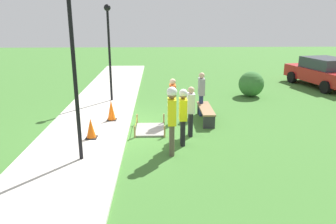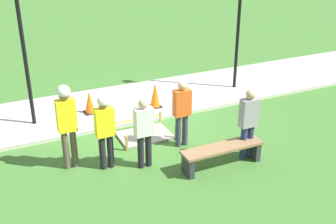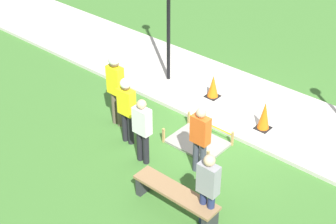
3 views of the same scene
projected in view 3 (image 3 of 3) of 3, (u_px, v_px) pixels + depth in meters
The scene contains 11 objects.
ground_plane at pixel (221, 133), 12.40m from camera, with size 60.00×60.00×0.00m, color #3D702D.
sidewalk at pixel (252, 107), 13.25m from camera, with size 28.00×2.77×0.10m.
wet_concrete_patch at pixel (198, 142), 12.02m from camera, with size 1.34×0.99×0.38m.
traffic_cone_near_patch at pixel (264, 116), 12.18m from camera, with size 0.34×0.34×0.74m.
traffic_cone_far_patch at pixel (213, 86), 13.43m from camera, with size 0.34×0.34×0.64m.
park_bench at pixel (176, 196), 10.02m from camera, with size 1.88×0.44×0.50m.
worker_supervisor at pixel (127, 105), 11.56m from camera, with size 0.40×0.25×1.70m.
worker_assistant at pixel (115, 83), 12.08m from camera, with size 0.40×0.28×1.92m.
bystander_in_orange_shirt at pixel (200, 137), 10.69m from camera, with size 0.40×0.22×1.64m.
bystander_in_gray_shirt at pixel (142, 128), 11.00m from camera, with size 0.40×0.22×1.61m.
bystander_in_white_shirt at pixel (208, 187), 9.37m from camera, with size 0.40×0.22×1.67m.
Camera 3 is at (-5.61, 8.47, 7.24)m, focal length 55.00 mm.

